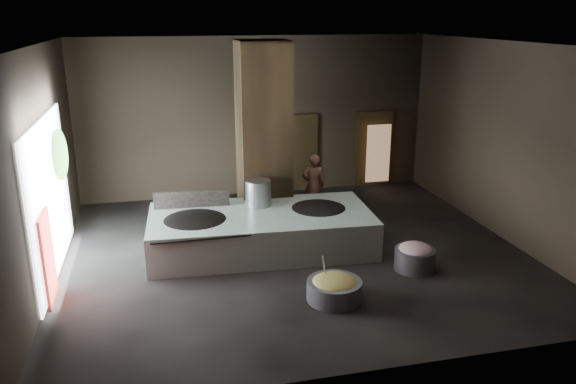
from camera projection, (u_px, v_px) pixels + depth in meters
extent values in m
cube|color=black|center=(294.00, 254.00, 12.53)|extent=(10.00, 9.00, 0.10)
cube|color=black|center=(295.00, 41.00, 11.13)|extent=(10.00, 9.00, 0.10)
cube|color=black|center=(256.00, 117.00, 16.05)|extent=(10.00, 0.10, 4.50)
cube|color=black|center=(375.00, 232.00, 7.61)|extent=(10.00, 0.10, 4.50)
cube|color=black|center=(39.00, 169.00, 10.72)|extent=(0.10, 9.00, 4.50)
cube|color=black|center=(507.00, 142.00, 12.94)|extent=(0.10, 9.00, 4.50)
cube|color=black|center=(264.00, 136.00, 13.53)|extent=(1.20, 1.20, 4.50)
cube|color=silver|center=(261.00, 231.00, 12.56)|extent=(5.03, 2.62, 0.85)
cube|color=black|center=(261.00, 215.00, 12.45)|extent=(4.80, 2.30, 0.03)
ellipsoid|color=black|center=(195.00, 224.00, 12.10)|extent=(1.55, 1.55, 0.43)
cylinder|color=black|center=(195.00, 221.00, 12.08)|extent=(1.58, 1.58, 0.05)
ellipsoid|color=black|center=(318.00, 212.00, 12.81)|extent=(1.44, 1.44, 0.41)
cylinder|color=black|center=(318.00, 209.00, 12.79)|extent=(1.47, 1.47, 0.05)
cylinder|color=#A4A6AC|center=(258.00, 194.00, 12.87)|extent=(0.60, 0.60, 0.64)
cube|color=black|center=(192.00, 200.00, 12.76)|extent=(1.71, 0.16, 0.43)
imported|color=#8D5B48|center=(313.00, 185.00, 14.53)|extent=(0.64, 0.44, 1.65)
cylinder|color=slate|center=(334.00, 290.00, 10.38)|extent=(1.10, 1.10, 0.38)
ellipsoid|color=#90AA52|center=(335.00, 282.00, 10.33)|extent=(0.84, 0.84, 0.26)
cylinder|color=#A4A6AC|center=(325.00, 270.00, 10.38)|extent=(0.23, 0.37, 0.73)
cylinder|color=slate|center=(415.00, 259.00, 11.60)|extent=(0.98, 0.98, 0.46)
ellipsoid|color=#C87879|center=(415.00, 249.00, 11.53)|extent=(0.69, 0.69, 0.26)
cube|color=black|center=(298.00, 154.00, 16.57)|extent=(1.18, 0.08, 2.38)
cube|color=#8C6647|center=(297.00, 154.00, 16.76)|extent=(0.88, 0.04, 2.07)
cube|color=black|center=(374.00, 150.00, 17.10)|extent=(1.18, 0.08, 2.38)
cube|color=#8C6647|center=(378.00, 154.00, 16.88)|extent=(0.74, 0.04, 1.75)
cube|color=white|center=(50.00, 197.00, 11.13)|extent=(0.04, 4.20, 3.10)
cube|color=maroon|center=(48.00, 258.00, 10.17)|extent=(0.05, 0.90, 1.70)
ellipsoid|color=#194714|center=(60.00, 155.00, 11.99)|extent=(0.28, 1.10, 1.10)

